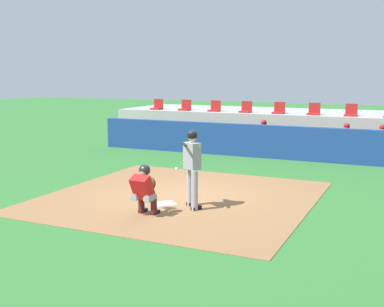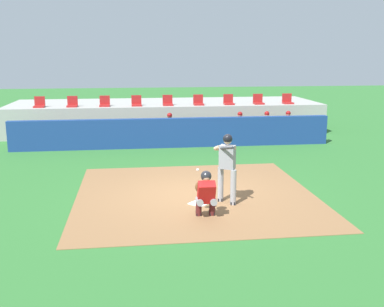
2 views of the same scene
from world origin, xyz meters
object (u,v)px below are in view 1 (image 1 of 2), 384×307
Objects in this scene: dugout_player_2 at (382,143)px; stadium_seat_1 at (185,107)px; dugout_player_0 at (263,136)px; dugout_player_1 at (346,141)px; stadium_seat_3 at (246,109)px; stadium_seat_2 at (215,108)px; catcher_crouched at (145,188)px; batter_at_plate at (192,164)px; stadium_seat_5 at (314,111)px; stadium_seat_4 at (279,110)px; stadium_seat_6 at (351,113)px; stadium_seat_0 at (157,107)px; home_plate at (165,204)px.

stadium_seat_1 is at bearing 166.58° from dugout_player_2.
dugout_player_2 is 2.71× the size of stadium_seat_1.
dugout_player_0 is 1.00× the size of dugout_player_1.
dugout_player_1 is at bearing 0.00° from dugout_player_0.
dugout_player_0 is 2.71× the size of stadium_seat_3.
dugout_player_2 is at bearing 0.00° from dugout_player_1.
stadium_seat_2 is (1.44, 0.00, 0.00)m from stadium_seat_1.
stadium_seat_2 reaches higher than catcher_crouched.
stadium_seat_5 is at bearing 85.78° from batter_at_plate.
stadium_seat_4 reaches higher than dugout_player_0.
dugout_player_2 is (1.20, 0.00, 0.00)m from dugout_player_1.
stadium_seat_4 is at bearing 180.00° from stadium_seat_6.
stadium_seat_0 reaches higher than dugout_player_0.
dugout_player_1 is 2.71× the size of stadium_seat_4.
catcher_crouched is 11.25m from stadium_seat_3.
stadium_seat_4 is at bearing 0.00° from stadium_seat_3.
stadium_seat_2 is at bearing 109.37° from batter_at_plate.
dugout_player_0 is 2.60m from stadium_seat_3.
batter_at_plate is at bearing -78.15° from stadium_seat_3.
home_plate is 10.39m from stadium_seat_3.
stadium_seat_0 reaches higher than dugout_player_2.
stadium_seat_0 is 1.00× the size of stadium_seat_3.
dugout_player_0 is at bearing -35.86° from stadium_seat_2.
catcher_crouched is at bearing -62.55° from stadium_seat_0.
dugout_player_0 is 2.71× the size of stadium_seat_6.
stadium_seat_0 and stadium_seat_5 have the same top height.
dugout_player_2 is at bearing 0.00° from dugout_player_0.
stadium_seat_0 is (-9.97, 2.03, 0.86)m from dugout_player_2.
dugout_player_0 reaches higher than catcher_crouched.
stadium_seat_3 is (-1.44, 10.18, 1.51)m from home_plate.
home_plate is 0.92× the size of stadium_seat_1.
stadium_seat_2 is (-2.89, 11.12, 0.93)m from catcher_crouched.
dugout_player_2 is 2.71× the size of stadium_seat_6.
dugout_player_2 is 8.81m from stadium_seat_1.
dugout_player_1 is 1.20m from dugout_player_2.
dugout_player_0 is 3.58m from stadium_seat_2.
stadium_seat_0 is (-5.70, 2.03, 0.86)m from dugout_player_0.
stadium_seat_2 is 4.33m from stadium_seat_5.
stadium_seat_3 is 1.00× the size of stadium_seat_4.
dugout_player_0 is at bearing -92.08° from stadium_seat_4.
home_plate is 11.80m from stadium_seat_0.
stadium_seat_6 is at bearing 122.72° from dugout_player_2.
stadium_seat_1 is 1.44m from stadium_seat_2.
stadium_seat_6 is (2.20, 10.18, 0.50)m from batter_at_plate.
stadium_seat_2 is at bearing 180.00° from stadium_seat_5.
stadium_seat_6 reaches higher than catcher_crouched.
stadium_seat_5 reaches higher than batter_at_plate.
stadium_seat_5 is at bearing 81.92° from home_plate.
dugout_player_0 is (-0.07, 8.14, 0.65)m from home_plate.
stadium_seat_1 is (-5.03, 10.18, 0.50)m from batter_at_plate.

